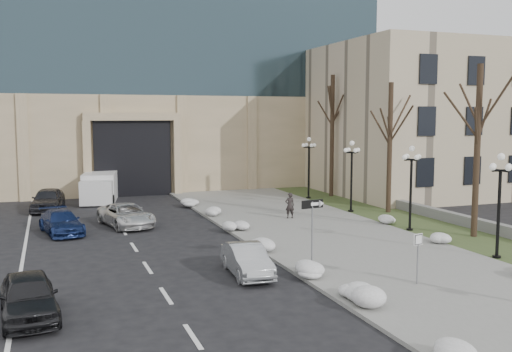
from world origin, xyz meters
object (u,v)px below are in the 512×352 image
at_px(car_b, 247,260).
at_px(keep_sign, 418,248).
at_px(lamppost_a, 500,191).
at_px(one_way_sign, 316,212).
at_px(lamppost_d, 309,159).
at_px(pedestrian, 290,205).
at_px(lamppost_b, 411,177).
at_px(car_d, 126,215).
at_px(car_e, 48,199).
at_px(box_truck, 100,187).
at_px(lamppost_c, 352,167).
at_px(car_a, 29,296).
at_px(car_c, 61,222).

relative_size(car_b, keep_sign, 1.88).
bearing_deg(lamppost_a, car_b, 172.37).
height_order(one_way_sign, lamppost_d, lamppost_d).
relative_size(pedestrian, lamppost_b, 0.33).
relative_size(car_d, lamppost_a, 1.00).
height_order(car_e, one_way_sign, one_way_sign).
relative_size(car_e, keep_sign, 2.23).
xyz_separation_m(box_truck, keep_sign, (9.20, -26.57, 0.48)).
relative_size(one_way_sign, lamppost_b, 0.61).
bearing_deg(keep_sign, pedestrian, 74.53).
relative_size(keep_sign, lamppost_c, 0.43).
bearing_deg(car_a, keep_sign, -11.06).
xyz_separation_m(car_a, car_e, (0.59, 21.48, 0.06)).
bearing_deg(car_c, car_e, 83.19).
distance_m(keep_sign, lamppost_c, 16.34).
distance_m(car_b, car_c, 13.03).
height_order(lamppost_a, lamppost_d, same).
bearing_deg(pedestrian, lamppost_c, -162.13).
relative_size(box_truck, lamppost_a, 1.46).
xyz_separation_m(lamppost_b, lamppost_d, (0.00, 13.00, 0.00)).
bearing_deg(box_truck, car_b, -70.24).
height_order(car_c, lamppost_a, lamppost_a).
relative_size(car_a, car_e, 0.92).
bearing_deg(keep_sign, car_a, 162.34).
height_order(car_d, pedestrian, pedestrian).
height_order(car_e, keep_sign, keep_sign).
distance_m(car_e, pedestrian, 16.42).
xyz_separation_m(car_d, car_e, (-4.26, 7.25, 0.11)).
height_order(one_way_sign, lamppost_b, lamppost_b).
distance_m(car_c, car_e, 8.18).
relative_size(car_e, box_truck, 0.65).
xyz_separation_m(car_e, one_way_sign, (10.55, -19.22, 1.63)).
distance_m(box_truck, lamppost_d, 15.89).
height_order(car_b, lamppost_c, lamppost_c).
height_order(car_c, car_d, car_d).
distance_m(car_d, lamppost_c, 14.66).
bearing_deg(one_way_sign, car_a, -176.75).
height_order(car_d, lamppost_b, lamppost_b).
bearing_deg(car_e, one_way_sign, -51.75).
relative_size(car_a, lamppost_c, 0.87).
xyz_separation_m(car_b, one_way_sign, (3.06, 0.03, 1.77)).
height_order(car_e, lamppost_a, lamppost_a).
bearing_deg(car_b, car_d, 108.62).
height_order(pedestrian, lamppost_c, lamppost_c).
relative_size(car_c, one_way_sign, 1.49).
xyz_separation_m(one_way_sign, lamppost_c, (8.16, 11.47, 0.67)).
bearing_deg(car_e, car_d, -50.08).
bearing_deg(lamppost_b, box_truck, 129.97).
bearing_deg(car_d, lamppost_a, -56.40).
relative_size(car_d, one_way_sign, 1.63).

